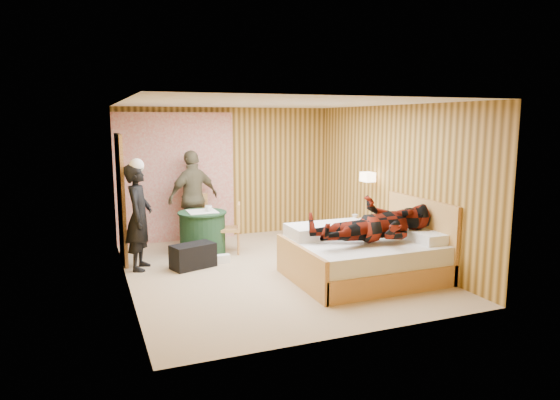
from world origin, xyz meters
name	(u,v)px	position (x,y,z in m)	size (l,w,h in m)	color
floor	(272,270)	(0.00, 0.00, 0.00)	(4.20, 5.00, 0.01)	tan
ceiling	(272,103)	(0.00, 0.00, 2.50)	(4.20, 5.00, 0.01)	silver
wall_back	(227,172)	(0.00, 2.50, 1.25)	(4.20, 0.02, 2.50)	tan
wall_left	(124,197)	(-2.10, 0.00, 1.25)	(0.02, 5.00, 2.50)	tan
wall_right	(392,182)	(2.10, 0.00, 1.25)	(0.02, 5.00, 2.50)	tan
curtain	(176,178)	(-1.00, 2.43, 1.20)	(2.20, 0.08, 2.40)	beige
doorway	(121,198)	(-2.06, 1.40, 1.02)	(0.06, 0.90, 2.05)	black
wall_lamp	(368,177)	(1.92, 0.45, 1.30)	(0.26, 0.24, 0.16)	gold
bed	(365,256)	(1.12, -0.83, 0.32)	(2.05, 1.62, 1.11)	#EAB960
nightstand	(358,234)	(1.88, 0.65, 0.26)	(0.38, 0.52, 0.50)	#EAB960
round_table	(203,232)	(-0.76, 1.35, 0.37)	(0.83, 0.83, 0.73)	#214726
chair_far	(196,215)	(-0.73, 2.00, 0.54)	(0.54, 0.54, 0.93)	#EAB960
chair_near	(233,224)	(-0.26, 1.18, 0.50)	(0.49, 0.49, 0.86)	#EAB960
duffel_bag	(193,256)	(-1.09, 0.57, 0.19)	(0.66, 0.35, 0.37)	black
sneaker_left	(221,259)	(-0.63, 0.66, 0.07)	(0.30, 0.12, 0.13)	white
sneaker_right	(210,252)	(-0.67, 1.19, 0.05)	(0.24, 0.10, 0.11)	white
woman_standing	(139,217)	(-1.85, 0.80, 0.81)	(0.59, 0.39, 1.62)	black
man_at_table	(193,198)	(-0.76, 2.04, 0.86)	(1.01, 0.42, 1.72)	brown
man_on_bed	(377,213)	(1.15, -1.06, 0.99)	(1.77, 0.67, 0.86)	#621409
book_lower	(360,221)	(1.88, 0.60, 0.51)	(0.17, 0.22, 0.02)	white
book_upper	(360,220)	(1.88, 0.60, 0.53)	(0.16, 0.22, 0.02)	white
cup_nightstand	(355,217)	(1.88, 0.78, 0.55)	(0.10, 0.10, 0.09)	white
cup_table	(209,208)	(-0.66, 1.30, 0.78)	(0.12, 0.12, 0.10)	white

